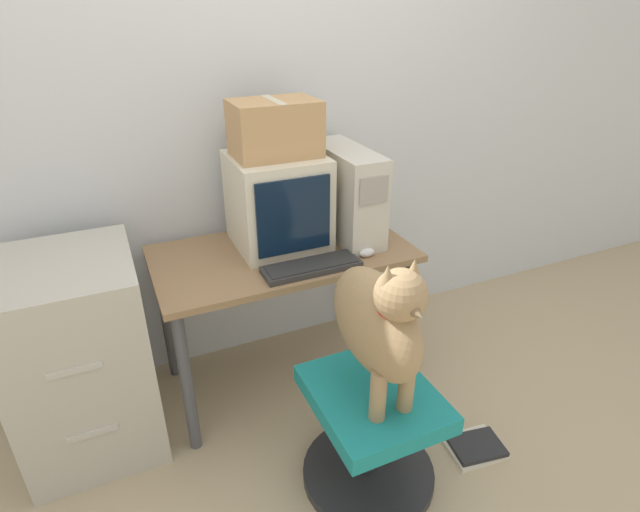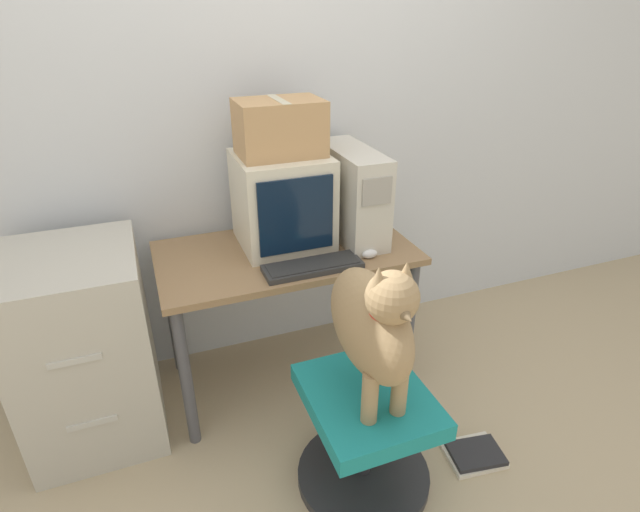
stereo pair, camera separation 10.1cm
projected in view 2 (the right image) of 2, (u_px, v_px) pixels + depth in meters
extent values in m
plane|color=tan|center=(310.00, 416.00, 2.31)|extent=(12.00, 12.00, 0.00)
cube|color=silver|center=(257.00, 102.00, 2.29)|extent=(8.00, 0.05, 2.60)
cube|color=olive|center=(286.00, 253.00, 2.25)|extent=(1.14, 0.62, 0.03)
cylinder|color=#4C4C51|center=(186.00, 379.00, 2.03)|extent=(0.05, 0.05, 0.69)
cylinder|color=#4C4C51|center=(409.00, 326.00, 2.36)|extent=(0.05, 0.05, 0.69)
cylinder|color=#4C4C51|center=(172.00, 312.00, 2.46)|extent=(0.05, 0.05, 0.69)
cylinder|color=#4C4C51|center=(362.00, 275.00, 2.79)|extent=(0.05, 0.05, 0.69)
cube|color=beige|center=(282.00, 200.00, 2.22)|extent=(0.39, 0.38, 0.41)
cube|color=black|center=(296.00, 216.00, 2.06)|extent=(0.32, 0.01, 0.32)
cube|color=beige|center=(351.00, 193.00, 2.30)|extent=(0.18, 0.49, 0.42)
cube|color=#9E998E|center=(377.00, 191.00, 2.05)|extent=(0.13, 0.01, 0.12)
cube|color=#2D2D2D|center=(313.00, 267.00, 2.08)|extent=(0.41, 0.14, 0.02)
cube|color=#292928|center=(313.00, 264.00, 2.07)|extent=(0.38, 0.12, 0.00)
ellipsoid|color=silver|center=(370.00, 254.00, 2.16)|extent=(0.07, 0.04, 0.04)
cylinder|color=#262628|center=(363.00, 474.00, 2.01)|extent=(0.53, 0.53, 0.04)
cylinder|color=#262628|center=(365.00, 440.00, 1.92)|extent=(0.05, 0.05, 0.34)
cube|color=teal|center=(367.00, 400.00, 1.83)|extent=(0.43, 0.50, 0.07)
ellipsoid|color=#9E7F56|center=(369.00, 324.00, 1.69)|extent=(0.20, 0.49, 0.36)
cylinder|color=#9E7F56|center=(370.00, 397.00, 1.65)|extent=(0.06, 0.06, 0.20)
cylinder|color=#9E7F56|center=(399.00, 389.00, 1.68)|extent=(0.06, 0.06, 0.20)
sphere|color=#9E7F56|center=(392.00, 297.00, 1.49)|extent=(0.17, 0.17, 0.17)
cone|color=brown|center=(404.00, 314.00, 1.44)|extent=(0.08, 0.08, 0.08)
cone|color=#9E7F56|center=(378.00, 278.00, 1.45)|extent=(0.06, 0.06, 0.08)
cone|color=#9E7F56|center=(406.00, 273.00, 1.48)|extent=(0.06, 0.06, 0.08)
torus|color=red|center=(388.00, 311.00, 1.54)|extent=(0.12, 0.12, 0.02)
cube|color=#B7B2A3|center=(86.00, 348.00, 2.07)|extent=(0.52, 0.57, 0.86)
cube|color=beige|center=(75.00, 362.00, 1.76)|extent=(0.18, 0.01, 0.02)
cube|color=beige|center=(92.00, 424.00, 1.90)|extent=(0.18, 0.01, 0.02)
cube|color=tan|center=(280.00, 128.00, 2.07)|extent=(0.35, 0.25, 0.23)
cube|color=beige|center=(279.00, 99.00, 2.02)|extent=(0.04, 0.24, 0.00)
cube|color=silver|center=(473.00, 455.00, 2.10)|extent=(0.25, 0.21, 0.02)
cube|color=#262628|center=(476.00, 453.00, 2.09)|extent=(0.24, 0.19, 0.02)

